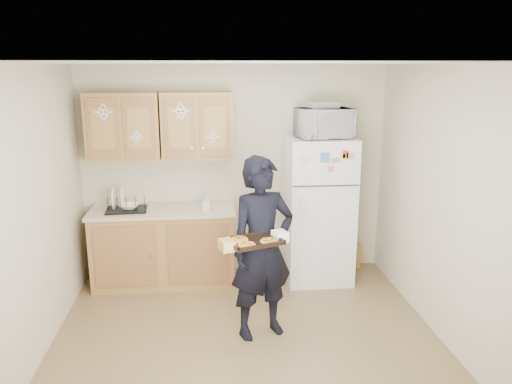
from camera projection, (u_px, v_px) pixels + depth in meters
floor at (248, 345)px, 4.57m from camera, size 3.60×3.60×0.00m
ceiling at (247, 63)px, 3.96m from camera, size 3.60×3.60×0.00m
wall_back at (235, 171)px, 6.00m from camera, size 3.60×0.04×2.50m
wall_front at (277, 315)px, 2.52m from camera, size 3.60×0.04×2.50m
wall_left at (29, 220)px, 4.09m from camera, size 0.04×3.60×2.50m
wall_right at (449, 208)px, 4.44m from camera, size 0.04×3.60×2.50m
refrigerator at (318, 210)px, 5.83m from camera, size 0.75×0.70×1.70m
base_cabinet at (164, 247)px, 5.81m from camera, size 1.60×0.60×0.86m
countertop at (163, 210)px, 5.70m from camera, size 1.64×0.64×0.04m
upper_cab_left at (123, 127)px, 5.56m from camera, size 0.80×0.33×0.75m
upper_cab_right at (197, 126)px, 5.64m from camera, size 0.80×0.33×0.75m
cereal_box at (352, 256)px, 6.28m from camera, size 0.20×0.07×0.32m
person at (262, 248)px, 4.57m from camera, size 0.73×0.60×1.71m
baking_tray at (254, 242)px, 4.24m from camera, size 0.53×0.46×0.04m
pizza_front_left at (247, 244)px, 4.13m from camera, size 0.15×0.15×0.02m
pizza_front_right at (269, 241)px, 4.22m from camera, size 0.15×0.15×0.02m
pizza_back_left at (239, 239)px, 4.26m from camera, size 0.15×0.15×0.02m
microwave at (324, 123)px, 5.54m from camera, size 0.65×0.48×0.33m
foil_pan at (323, 105)px, 5.52m from camera, size 0.34×0.26×0.07m
dish_rack at (126, 203)px, 5.59m from camera, size 0.46×0.36×0.18m
bowl at (130, 206)px, 5.61m from camera, size 0.25×0.25×0.05m
soap_bottle at (206, 203)px, 5.60m from camera, size 0.08×0.09×0.17m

